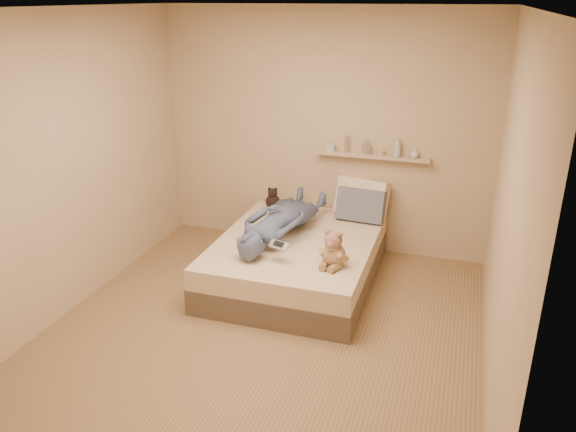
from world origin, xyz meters
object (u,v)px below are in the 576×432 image
(dark_plush, at_px, (273,199))
(person, at_px, (280,219))
(game_console, at_px, (279,245))
(wall_shelf, at_px, (372,156))
(pillow_grey, at_px, (361,205))
(pillow_cream, at_px, (362,198))
(bed, at_px, (297,260))
(teddy_bear, at_px, (333,251))

(dark_plush, relative_size, person, 0.17)
(game_console, height_order, wall_shelf, wall_shelf)
(pillow_grey, relative_size, person, 0.34)
(game_console, bearing_deg, dark_plush, 111.66)
(dark_plush, bearing_deg, pillow_grey, -2.65)
(game_console, relative_size, pillow_cream, 0.36)
(bed, height_order, pillow_cream, pillow_cream)
(dark_plush, height_order, pillow_cream, pillow_cream)
(pillow_grey, relative_size, wall_shelf, 0.42)
(pillow_grey, xyz_separation_m, person, (-0.68, -0.65, 0.00))
(wall_shelf, bearing_deg, person, -130.19)
(teddy_bear, relative_size, wall_shelf, 0.29)
(bed, relative_size, dark_plush, 7.65)
(teddy_bear, xyz_separation_m, pillow_cream, (0.00, 1.29, 0.06))
(bed, relative_size, teddy_bear, 5.43)
(pillow_grey, height_order, wall_shelf, wall_shelf)
(dark_plush, distance_m, pillow_cream, 0.99)
(dark_plush, height_order, person, person)
(person, bearing_deg, dark_plush, -56.32)
(dark_plush, height_order, pillow_grey, pillow_grey)
(pillow_grey, distance_m, person, 0.94)
(person, bearing_deg, teddy_bear, 151.24)
(teddy_bear, height_order, pillow_grey, pillow_grey)
(dark_plush, distance_m, wall_shelf, 1.20)
(pillow_cream, height_order, pillow_grey, pillow_cream)
(bed, relative_size, pillow_grey, 3.80)
(bed, relative_size, pillow_cream, 3.45)
(bed, bearing_deg, dark_plush, 124.54)
(bed, relative_size, game_console, 9.53)
(game_console, height_order, teddy_bear, teddy_bear)
(bed, xyz_separation_m, person, (-0.18, 0.04, 0.40))
(game_console, relative_size, dark_plush, 0.80)
(person, distance_m, wall_shelf, 1.23)
(bed, height_order, dark_plush, dark_plush)
(teddy_bear, bearing_deg, bed, 135.64)
(game_console, relative_size, teddy_bear, 0.57)
(bed, relative_size, wall_shelf, 1.58)
(person, height_order, wall_shelf, wall_shelf)
(bed, bearing_deg, game_console, -90.68)
(person, bearing_deg, pillow_cream, -121.12)
(teddy_bear, relative_size, dark_plush, 1.41)
(person, xyz_separation_m, wall_shelf, (0.73, 0.87, 0.48))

